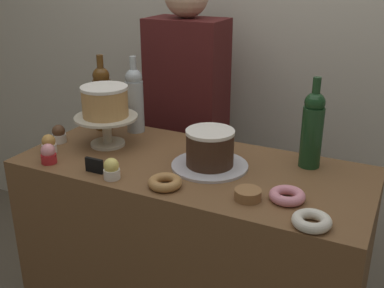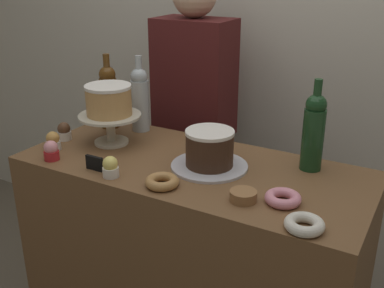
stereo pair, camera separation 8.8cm
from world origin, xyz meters
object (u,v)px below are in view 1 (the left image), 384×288
(cupcake_strawberry, at_px, (48,154))
(price_sign_chalkboard, at_px, (94,165))
(wine_bottle_amber, at_px, (102,97))
(donut_pink, at_px, (287,196))
(white_layer_cake, at_px, (105,101))
(donut_maple, at_px, (165,182))
(chocolate_round_cake, at_px, (210,147))
(cake_stand_pedestal, at_px, (107,125))
(wine_bottle_green, at_px, (312,128))
(barista_figure, at_px, (187,135))
(wine_bottle_clear, at_px, (135,99))
(cupcake_lemon, at_px, (112,169))
(cupcake_caramel, at_px, (49,144))
(donut_sugar, at_px, (312,221))
(cookie_stack, at_px, (248,194))
(cupcake_chocolate, at_px, (59,134))

(cupcake_strawberry, bearing_deg, price_sign_chalkboard, 2.08)
(wine_bottle_amber, relative_size, donut_pink, 2.91)
(white_layer_cake, height_order, donut_maple, white_layer_cake)
(chocolate_round_cake, bearing_deg, wine_bottle_amber, 163.81)
(cake_stand_pedestal, bearing_deg, cupcake_strawberry, -109.89)
(wine_bottle_amber, bearing_deg, white_layer_cake, -50.19)
(wine_bottle_green, distance_m, cupcake_strawberry, 0.95)
(wine_bottle_green, height_order, barista_figure, barista_figure)
(cupcake_strawberry, bearing_deg, donut_pink, 6.89)
(price_sign_chalkboard, bearing_deg, wine_bottle_clear, 103.30)
(white_layer_cake, height_order, cupcake_lemon, white_layer_cake)
(cupcake_caramel, height_order, donut_maple, cupcake_caramel)
(wine_bottle_clear, bearing_deg, price_sign_chalkboard, -76.70)
(white_layer_cake, relative_size, donut_sugar, 1.63)
(cupcake_lemon, height_order, cookie_stack, cupcake_lemon)
(cupcake_chocolate, bearing_deg, wine_bottle_amber, 73.11)
(cupcake_strawberry, distance_m, donut_sugar, 0.96)
(cupcake_chocolate, relative_size, barista_figure, 0.05)
(chocolate_round_cake, bearing_deg, donut_sugar, -29.72)
(cupcake_caramel, distance_m, cupcake_lemon, 0.36)
(wine_bottle_green, relative_size, donut_pink, 2.91)
(wine_bottle_amber, xyz_separation_m, cupcake_chocolate, (-0.07, -0.22, -0.11))
(wine_bottle_amber, bearing_deg, price_sign_chalkboard, -58.15)
(cake_stand_pedestal, bearing_deg, chocolate_round_cake, -1.84)
(cupcake_caramel, height_order, cupcake_lemon, same)
(wine_bottle_green, xyz_separation_m, barista_figure, (-0.67, 0.36, -0.26))
(cupcake_lemon, height_order, donut_maple, cupcake_lemon)
(wine_bottle_clear, bearing_deg, cupcake_lemon, -67.24)
(cake_stand_pedestal, height_order, donut_pink, cake_stand_pedestal)
(cake_stand_pedestal, relative_size, donut_maple, 2.22)
(cake_stand_pedestal, bearing_deg, donut_maple, -29.85)
(cupcake_chocolate, bearing_deg, donut_maple, -15.39)
(donut_maple, bearing_deg, cupcake_chocolate, 164.61)
(cookie_stack, bearing_deg, chocolate_round_cake, 140.51)
(cupcake_caramel, bearing_deg, wine_bottle_clear, 65.01)
(wine_bottle_amber, xyz_separation_m, barista_figure, (0.23, 0.36, -0.26))
(cupcake_chocolate, bearing_deg, price_sign_chalkboard, -29.17)
(cupcake_caramel, height_order, donut_pink, cupcake_caramel)
(wine_bottle_amber, bearing_deg, donut_sugar, -22.16)
(wine_bottle_green, distance_m, donut_sugar, 0.44)
(cupcake_caramel, bearing_deg, donut_sugar, -4.87)
(white_layer_cake, height_order, wine_bottle_green, wine_bottle_green)
(chocolate_round_cake, bearing_deg, white_layer_cake, 178.16)
(cupcake_strawberry, relative_size, cupcake_chocolate, 1.00)
(wine_bottle_clear, distance_m, wine_bottle_amber, 0.15)
(barista_figure, bearing_deg, donut_sugar, -44.68)
(white_layer_cake, height_order, cupcake_chocolate, white_layer_cake)
(cake_stand_pedestal, xyz_separation_m, cupcake_chocolate, (-0.19, -0.06, -0.05))
(chocolate_round_cake, distance_m, donut_sugar, 0.48)
(wine_bottle_clear, distance_m, donut_pink, 0.84)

